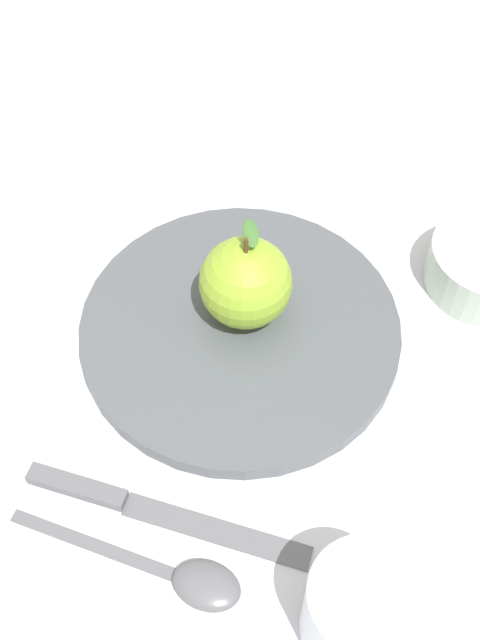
# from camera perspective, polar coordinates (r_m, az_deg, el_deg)

# --- Properties ---
(ground_plane) EXTENTS (2.40, 2.40, 0.00)m
(ground_plane) POSITION_cam_1_polar(r_m,az_deg,el_deg) (0.64, 0.40, -2.50)
(ground_plane) COLOR silver
(dinner_plate) EXTENTS (0.27, 0.27, 0.01)m
(dinner_plate) POSITION_cam_1_polar(r_m,az_deg,el_deg) (0.65, 0.00, -0.60)
(dinner_plate) COLOR #4C5156
(dinner_plate) RESTS_ON ground_plane
(apple) EXTENTS (0.07, 0.07, 0.09)m
(apple) POSITION_cam_1_polar(r_m,az_deg,el_deg) (0.62, 0.41, 2.75)
(apple) COLOR #8CB22D
(apple) RESTS_ON dinner_plate
(cup) EXTENTS (0.07, 0.07, 0.07)m
(cup) POSITION_cam_1_polar(r_m,az_deg,el_deg) (0.52, 8.92, -20.22)
(cup) COLOR silver
(cup) RESTS_ON ground_plane
(knife) EXTENTS (0.03, 0.21, 0.01)m
(knife) POSITION_cam_1_polar(r_m,az_deg,el_deg) (0.58, -7.32, -13.34)
(knife) COLOR #59595E
(knife) RESTS_ON ground_plane
(spoon) EXTENTS (0.03, 0.17, 0.01)m
(spoon) POSITION_cam_1_polar(r_m,az_deg,el_deg) (0.56, -4.39, -18.10)
(spoon) COLOR #59595E
(spoon) RESTS_ON ground_plane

